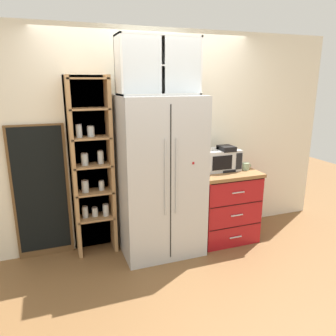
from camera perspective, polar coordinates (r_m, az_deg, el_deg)
The scene contains 12 objects.
ground_plane at distance 4.05m, azimuth -1.35°, elevation -13.91°, with size 10.67×10.67×0.00m, color brown.
wall_back_cream at distance 3.98m, azimuth -3.33°, elevation 5.11°, with size 4.97×0.10×2.55m, color silver.
refrigerator at distance 3.70m, azimuth -1.45°, elevation -1.50°, with size 0.91×0.72×1.82m.
pantry_shelf_column at distance 3.78m, azimuth -13.26°, elevation 0.34°, with size 0.49×0.29×2.03m.
counter_cabinet at distance 4.21m, azimuth 9.64°, elevation -6.23°, with size 0.75×0.68×0.89m.
microwave at distance 4.06m, azimuth 9.14°, elevation 1.50°, with size 0.44×0.33×0.26m.
coffee_maker at distance 4.04m, azimuth 9.97°, elevation 1.76°, with size 0.17×0.20×0.31m.
mug_sage at distance 4.13m, azimuth 13.53°, elevation 0.29°, with size 0.12×0.08×0.09m.
bottle_amber at distance 4.10m, azimuth 9.55°, elevation 1.25°, with size 0.06×0.06×0.24m.
bottle_green at distance 4.08m, azimuth 9.67°, elevation 1.28°, with size 0.07×0.07×0.26m.
upper_cabinet at distance 3.59m, azimuth -1.84°, elevation 17.49°, with size 0.87×0.32×0.60m.
chalkboard_menu at distance 3.88m, azimuth -21.41°, elevation -4.01°, with size 0.60×0.04×1.52m.
Camera 1 is at (-1.14, -3.36, 1.96)m, focal length 34.69 mm.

